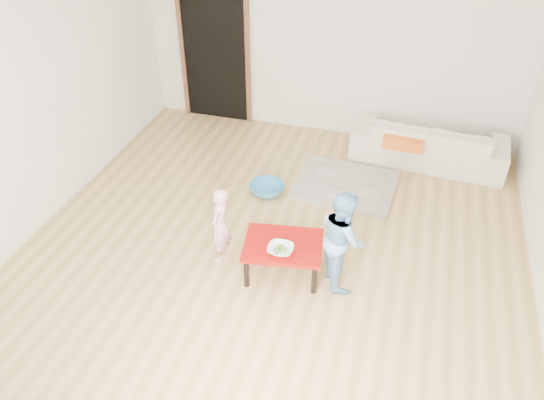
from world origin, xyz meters
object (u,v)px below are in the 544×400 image
at_px(red_table, 283,258).
at_px(basin, 267,189).
at_px(bowl, 281,250).
at_px(sofa, 429,142).
at_px(child_pink, 220,225).
at_px(child_blue, 342,239).

bearing_deg(red_table, basin, 113.39).
distance_m(bowl, basin, 1.49).
height_order(sofa, child_pink, child_pink).
xyz_separation_m(red_table, bowl, (0.01, -0.12, 0.21)).
height_order(bowl, basin, bowl).
height_order(red_table, basin, red_table).
xyz_separation_m(sofa, child_blue, (-0.68, -2.44, 0.22)).
distance_m(sofa, child_blue, 2.54).
bearing_deg(bowl, sofa, 65.32).
bearing_deg(sofa, red_table, 67.97).
bearing_deg(child_blue, child_pink, 65.84).
xyz_separation_m(sofa, basin, (-1.75, -1.28, -0.21)).
height_order(bowl, child_blue, child_blue).
xyz_separation_m(bowl, child_blue, (0.53, 0.19, 0.10)).
xyz_separation_m(child_pink, child_blue, (1.18, 0.03, 0.09)).
relative_size(sofa, basin, 4.65).
bearing_deg(child_blue, basin, 16.92).
bearing_deg(child_pink, sofa, 143.36).
relative_size(sofa, child_blue, 1.90).
relative_size(bowl, basin, 0.58).
bearing_deg(sofa, child_pink, 56.87).
xyz_separation_m(bowl, basin, (-0.54, 1.35, -0.33)).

